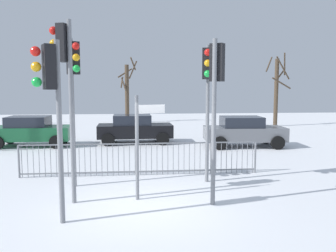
{
  "coord_description": "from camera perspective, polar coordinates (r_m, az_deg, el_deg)",
  "views": [
    {
      "loc": [
        -0.14,
        -8.2,
        2.87
      ],
      "look_at": [
        0.97,
        3.8,
        1.54
      ],
      "focal_mm": 37.34,
      "sensor_mm": 36.0,
      "label": 1
    }
  ],
  "objects": [
    {
      "name": "ground_plane",
      "position": [
        8.69,
        -4.17,
        -13.0
      ],
      "size": [
        60.0,
        60.0,
        0.0
      ],
      "primitive_type": "plane",
      "color": "white"
    },
    {
      "name": "traffic_light_mid_right",
      "position": [
        10.19,
        -15.17,
        7.4
      ],
      "size": [
        0.41,
        0.52,
        4.23
      ],
      "rotation": [
        0.0,
        0.0,
        3.64
      ],
      "color": "slate",
      "rests_on": "ground"
    },
    {
      "name": "traffic_light_foreground_left",
      "position": [
        8.88,
        -16.48,
        8.7
      ],
      "size": [
        0.55,
        0.37,
        4.48
      ],
      "rotation": [
        0.0,
        0.0,
        1.25
      ],
      "color": "slate",
      "rests_on": "ground"
    },
    {
      "name": "traffic_light_rear_right",
      "position": [
        8.56,
        7.93,
        6.74
      ],
      "size": [
        0.43,
        0.5,
        4.02
      ],
      "rotation": [
        0.0,
        0.0,
        5.7
      ],
      "color": "slate",
      "rests_on": "ground"
    },
    {
      "name": "bare_tree_right",
      "position": [
        28.83,
        -6.69,
        5.73
      ],
      "size": [
        1.65,
        1.62,
        5.27
      ],
      "color": "#473828",
      "rests_on": "ground"
    },
    {
      "name": "car_grey_near",
      "position": [
        17.34,
        12.23,
        -0.81
      ],
      "size": [
        3.87,
        2.07,
        1.47
      ],
      "rotation": [
        0.0,
        0.0,
        -0.04
      ],
      "color": "slate",
      "rests_on": "ground"
    },
    {
      "name": "pedestrian_guard_railing",
      "position": [
        11.52,
        -4.5,
        -5.32
      ],
      "size": [
        7.79,
        0.08,
        1.07
      ],
      "rotation": [
        0.0,
        0.0,
        -0.0
      ],
      "color": "slate",
      "rests_on": "ground"
    },
    {
      "name": "car_green_far",
      "position": [
        18.4,
        -21.43,
        -0.7
      ],
      "size": [
        3.82,
        1.96,
        1.47
      ],
      "rotation": [
        0.0,
        0.0,
        -0.01
      ],
      "color": "#195933",
      "rests_on": "ground"
    },
    {
      "name": "car_black_mid",
      "position": [
        18.14,
        -5.51,
        -0.39
      ],
      "size": [
        3.84,
        2.0,
        1.47
      ],
      "rotation": [
        0.0,
        0.0,
        0.02
      ],
      "color": "black",
      "rests_on": "ground"
    },
    {
      "name": "direction_sign_post",
      "position": [
        8.89,
        -4.66,
        -2.51
      ],
      "size": [
        0.77,
        0.25,
        2.68
      ],
      "rotation": [
        0.0,
        0.0,
        0.26
      ],
      "color": "slate",
      "rests_on": "ground"
    },
    {
      "name": "traffic_light_rear_left",
      "position": [
        7.49,
        -18.61,
        5.48
      ],
      "size": [
        0.53,
        0.4,
        3.83
      ],
      "rotation": [
        0.0,
        0.0,
        2.01
      ],
      "color": "slate",
      "rests_on": "ground"
    },
    {
      "name": "bare_tree_left",
      "position": [
        27.16,
        17.33,
        5.79
      ],
      "size": [
        1.74,
        1.74,
        5.36
      ],
      "color": "#473828",
      "rests_on": "ground"
    },
    {
      "name": "traffic_light_mid_left",
      "position": [
        10.37,
        6.5,
        7.06
      ],
      "size": [
        0.36,
        0.56,
        4.11
      ],
      "rotation": [
        0.0,
        0.0,
        2.9
      ],
      "color": "slate",
      "rests_on": "ground"
    }
  ]
}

